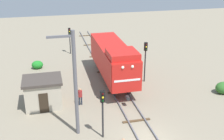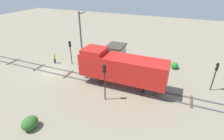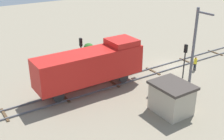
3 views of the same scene
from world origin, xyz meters
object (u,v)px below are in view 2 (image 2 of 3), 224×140
object	(u,v)px
worker_by_signal	(104,62)
locomotive	(121,67)
worker_near_track	(54,58)
relay_hut	(116,53)
catenary_mast	(81,36)
traffic_signal_mid	(105,76)
traffic_signal_near	(70,48)
traffic_signal_far	(216,72)

from	to	relation	value
worker_by_signal	locomotive	bearing A→B (deg)	144.31
worker_near_track	relay_hut	size ratio (longest dim) A/B	0.49
catenary_mast	relay_hut	distance (m)	6.40
locomotive	relay_hut	xyz separation A→B (m)	(-7.50, -3.70, -1.38)
traffic_signal_mid	relay_hut	xyz separation A→B (m)	(-10.90, -3.02, -1.72)
traffic_signal_near	locomotive	bearing A→B (deg)	71.91
traffic_signal_mid	catenary_mast	size ratio (longest dim) A/B	0.54
traffic_signal_mid	traffic_signal_far	world-z (taller)	traffic_signal_mid
locomotive	catenary_mast	xyz separation A→B (m)	(-5.06, -8.80, 1.61)
worker_near_track	catenary_mast	world-z (taller)	catenary_mast
worker_near_track	worker_by_signal	world-z (taller)	same
locomotive	traffic_signal_near	world-z (taller)	locomotive
relay_hut	catenary_mast	bearing A→B (deg)	-64.46
locomotive	traffic_signal_mid	xyz separation A→B (m)	(3.40, -0.68, 0.34)
locomotive	traffic_signal_far	size ratio (longest dim) A/B	3.11
worker_near_track	worker_by_signal	distance (m)	8.49
traffic_signal_near	traffic_signal_mid	bearing A→B (deg)	54.09
worker_near_track	traffic_signal_far	bearing A→B (deg)	54.21
traffic_signal_mid	worker_by_signal	distance (m)	8.68
locomotive	worker_near_track	distance (m)	12.96
traffic_signal_near	worker_near_track	world-z (taller)	traffic_signal_near
traffic_signal_far	worker_near_track	bearing A→B (deg)	-87.08
traffic_signal_far	locomotive	bearing A→B (deg)	-71.72
traffic_signal_near	traffic_signal_mid	size ratio (longest dim) A/B	0.88
worker_near_track	worker_by_signal	bearing A→B (deg)	63.53
traffic_signal_mid	traffic_signal_near	bearing A→B (deg)	-125.91
traffic_signal_near	traffic_signal_mid	distance (m)	11.26
traffic_signal_far	catenary_mast	xyz separation A→B (m)	(-1.46, -19.70, 1.77)
traffic_signal_near	relay_hut	bearing A→B (deg)	125.19
catenary_mast	relay_hut	bearing A→B (deg)	115.54
traffic_signal_far	catenary_mast	bearing A→B (deg)	-94.24
traffic_signal_far	traffic_signal_near	bearing A→B (deg)	-88.89
locomotive	traffic_signal_far	world-z (taller)	locomotive
traffic_signal_near	traffic_signal_far	size ratio (longest dim) A/B	1.05
locomotive	traffic_signal_far	bearing A→B (deg)	108.28
worker_by_signal	relay_hut	xyz separation A→B (m)	(-3.30, 0.62, 0.40)
traffic_signal_near	worker_near_track	xyz separation A→B (m)	(0.80, -2.82, -1.75)
locomotive	relay_hut	world-z (taller)	locomotive
catenary_mast	traffic_signal_far	bearing A→B (deg)	85.76
traffic_signal_near	traffic_signal_mid	xyz separation A→B (m)	(6.60, 9.11, 0.36)
locomotive	relay_hut	size ratio (longest dim) A/B	3.31
traffic_signal_mid	catenary_mast	bearing A→B (deg)	-136.17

